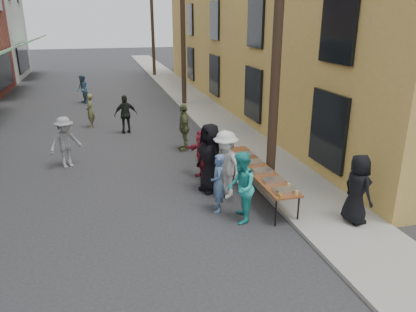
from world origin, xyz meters
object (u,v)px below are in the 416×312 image
catering_tray_sausage (284,190)px  guest_front_a (210,158)px  utility_pole_far (152,19)px  serving_table (258,169)px  guest_front_c (241,188)px  utility_pole_near (278,25)px  server (358,189)px  utility_pole_mid (183,21)px

catering_tray_sausage → guest_front_a: (-1.24, 2.16, 0.20)m
catering_tray_sausage → utility_pole_far: bearing=88.9°
serving_table → guest_front_c: bearing=-125.6°
utility_pole_near → server: bearing=-68.7°
serving_table → guest_front_c: 1.74m
serving_table → server: server is taller
utility_pole_far → server: bearing=-87.8°
utility_pole_mid → guest_front_a: 12.42m
utility_pole_mid → serving_table: size_ratio=2.25×
utility_pole_far → guest_front_a: utility_pole_far is taller
utility_pole_mid → guest_front_c: (-1.51, -13.71, -3.62)m
utility_pole_mid → guest_front_a: utility_pole_mid is taller
utility_pole_near → utility_pole_mid: 12.00m
guest_front_c → server: server is taller
utility_pole_far → serving_table: 24.59m
utility_pole_far → guest_front_c: size_ratio=5.14×
guest_front_c → server: 2.69m
utility_pole_near → guest_front_a: size_ratio=4.55×
utility_pole_near → guest_front_c: bearing=-131.5°
server → utility_pole_far: bearing=-4.0°
guest_front_a → guest_front_c: bearing=-10.5°
utility_pole_mid → serving_table: bearing=-92.3°
catering_tray_sausage → server: server is taller
guest_front_a → utility_pole_near: bearing=65.7°
catering_tray_sausage → server: bearing=-24.1°
serving_table → guest_front_a: guest_front_a is taller
utility_pole_far → guest_front_a: bearing=-94.2°
guest_front_a → guest_front_c: 1.93m
utility_pole_near → server: utility_pole_near is taller
utility_pole_near → serving_table: bearing=-149.5°
utility_pole_far → serving_table: utility_pole_far is taller
utility_pole_near → guest_front_c: (-1.51, -1.71, -3.62)m
utility_pole_near → utility_pole_far: bearing=90.0°
utility_pole_far → guest_front_c: bearing=-93.4°
utility_pole_mid → utility_pole_far: 12.00m
utility_pole_far → guest_front_a: size_ratio=4.55×
utility_pole_mid → utility_pole_far: size_ratio=1.00×
utility_pole_far → utility_pole_near: bearing=-90.0°
utility_pole_near → utility_pole_mid: size_ratio=1.00×
guest_front_a → guest_front_c: (0.23, -1.92, -0.11)m
utility_pole_mid → catering_tray_sausage: utility_pole_mid is taller
serving_table → utility_pole_far: bearing=88.8°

